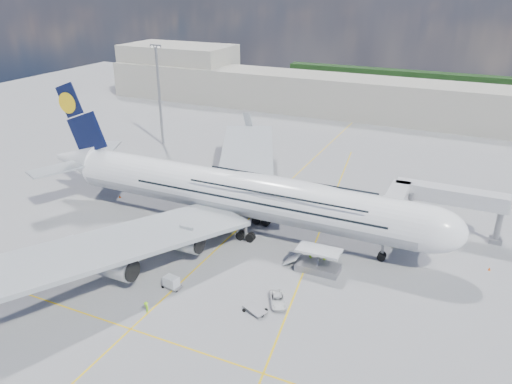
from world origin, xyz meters
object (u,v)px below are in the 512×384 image
at_px(catering_truck_outer, 242,145).
at_px(cone_tail, 120,197).
at_px(crew_van, 324,260).
at_px(airliner, 239,193).
at_px(cargo_loader, 317,263).
at_px(dolly_back, 80,255).
at_px(crew_tug, 146,307).
at_px(cone_wing_right_outer, 22,294).
at_px(jet_bridge, 428,199).
at_px(dolly_row_b, 72,243).
at_px(crew_loader, 310,259).
at_px(cone_wing_right_inner, 169,239).
at_px(light_mast, 159,94).
at_px(service_van, 278,300).
at_px(baggage_tug, 99,265).
at_px(catering_truck_inner, 249,178).
at_px(crew_wing, 125,273).
at_px(dolly_nose_far, 255,309).
at_px(cone_wing_left_inner, 229,200).
at_px(dolly_nose_near, 171,282).
at_px(dolly_row_c, 150,244).
at_px(dolly_row_a, 106,238).
at_px(crew_nose, 392,242).
at_px(cone_wing_left_outer, 225,168).
at_px(cone_nose, 489,269).

bearing_deg(catering_truck_outer, cone_tail, -82.79).
bearing_deg(cone_tail, crew_van, -9.26).
xyz_separation_m(airliner, cargo_loader, (16.56, -7.11, -5.62)).
bearing_deg(dolly_back, crew_tug, -12.21).
height_order(crew_van, cone_wing_right_outer, crew_van).
bearing_deg(airliner, jet_bridge, 20.31).
bearing_deg(jet_bridge, dolly_row_b, -150.67).
xyz_separation_m(crew_loader, cone_wing_right_inner, (-23.82, -3.01, -0.57)).
bearing_deg(light_mast, service_van, -43.75).
bearing_deg(airliner, baggage_tug, -123.31).
xyz_separation_m(catering_truck_inner, crew_wing, (-0.89, -39.79, -0.70)).
bearing_deg(dolly_nose_far, cone_wing_left_inner, 148.75).
bearing_deg(catering_truck_inner, dolly_back, -126.46).
xyz_separation_m(dolly_row_b, cone_tail, (-6.44, 19.69, -0.79)).
height_order(jet_bridge, dolly_nose_near, jet_bridge).
height_order(dolly_nose_near, crew_van, dolly_nose_near).
distance_m(dolly_back, catering_truck_inner, 39.63).
bearing_deg(dolly_row_c, cone_tail, 137.85).
relative_size(jet_bridge, dolly_row_a, 5.65).
height_order(dolly_row_a, cone_tail, cone_tail).
distance_m(dolly_row_b, dolly_nose_far, 33.89).
bearing_deg(crew_wing, crew_nose, -32.85).
relative_size(airliner, dolly_row_c, 28.53).
bearing_deg(dolly_nose_far, dolly_nose_near, -154.35).
height_order(dolly_row_a, cone_wing_left_outer, cone_wing_left_outer).
bearing_deg(cone_wing_right_inner, light_mast, 125.65).
xyz_separation_m(cargo_loader, crew_wing, (-24.71, -13.97, -0.26)).
height_order(jet_bridge, cargo_loader, jet_bridge).
xyz_separation_m(cargo_loader, dolly_row_b, (-37.95, -10.59, -0.20)).
bearing_deg(dolly_row_b, baggage_tug, 4.37).
height_order(light_mast, crew_van, light_mast).
bearing_deg(dolly_back, crew_van, 30.51).
bearing_deg(dolly_row_c, crew_wing, -79.14).
xyz_separation_m(dolly_row_c, cone_wing_right_inner, (1.85, 2.69, -0.04)).
bearing_deg(catering_truck_outer, airliner, -42.68).
height_order(dolly_row_a, catering_truck_inner, catering_truck_inner).
relative_size(dolly_back, crew_tug, 2.27).
xyz_separation_m(catering_truck_outer, cone_wing_left_outer, (2.14, -13.14, -1.44)).
bearing_deg(crew_loader, crew_wing, -87.74).
bearing_deg(crew_tug, cone_wing_left_inner, 125.36).
bearing_deg(cone_tail, jet_bridge, 8.86).
height_order(crew_wing, cone_wing_right_inner, crew_wing).
bearing_deg(cone_wing_left_outer, dolly_row_a, -93.38).
distance_m(crew_tug, cone_wing_left_inner, 36.87).
relative_size(service_van, cone_wing_right_inner, 8.08).
relative_size(crew_tug, cone_tail, 2.81).
height_order(dolly_nose_far, cone_nose, cone_nose).
height_order(catering_truck_inner, cone_nose, catering_truck_inner).
xyz_separation_m(dolly_row_a, cone_wing_right_outer, (0.35, -17.75, -0.03)).
distance_m(dolly_nose_near, crew_wing, 7.55).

